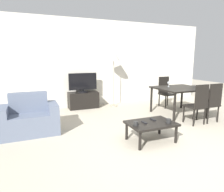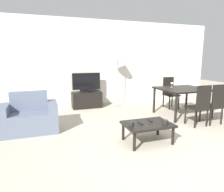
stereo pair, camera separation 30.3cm
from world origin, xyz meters
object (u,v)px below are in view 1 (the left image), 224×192
Objects in this scene: dining_chair_near at (198,103)px; tv_stand at (83,100)px; coffee_table at (151,125)px; cup_white_near at (136,123)px; dining_chair_near_right at (211,101)px; armchair at (30,119)px; remote_primary at (144,122)px; dining_chair_far at (165,91)px; tv at (83,83)px; floor_lamp at (114,58)px; remote_secondary at (153,119)px; dining_table at (179,90)px; cup_colored_far at (168,121)px; wine_glass_left at (169,83)px.

tv_stand is at bearing 128.30° from dining_chair_near.
cup_white_near is at bearing -173.26° from coffee_table.
dining_chair_near_right is at bearing 10.79° from cup_white_near.
dining_chair_near_right is at bearing 0.00° from dining_chair_near.
armchair reaches higher than remote_primary.
tv_stand is 0.96× the size of dining_chair_far.
armchair is 4.08m from dining_chair_far.
cup_white_near is at bearing -169.21° from dining_chair_near_right.
dining_chair_near is at bearing 13.20° from cup_white_near.
tv is 3.53m from dining_chair_near_right.
armchair is 2.40m from coffee_table.
armchair is 1.29× the size of tv.
armchair is 0.64× the size of floor_lamp.
dining_chair_near is 0.55× the size of floor_lamp.
tv is 3.01m from cup_white_near.
remote_secondary is at bearing -168.44° from dining_chair_near.
dining_table is (3.77, -0.00, 0.35)m from armchair.
coffee_table is 0.16m from remote_secondary.
floor_lamp is (0.96, -0.13, 0.73)m from tv.
tv is 2.58m from dining_chair_far.
wine_glass_left reaches higher than cup_colored_far.
dining_chair_near_right is (2.44, -2.54, -0.28)m from tv.
dining_table is 2.46m from cup_white_near.
dining_chair_near is 1.00× the size of dining_chair_far.
remote_secondary is (-0.36, -2.70, -1.14)m from floor_lamp.
coffee_table is 5.73× the size of remote_secondary.
cup_white_near is (-2.29, -0.44, -0.11)m from dining_chair_near_right.
dining_chair_far is at bearing 43.43° from cup_white_near.
dining_chair_far reaches higher than remote_primary.
dining_table is 1.30× the size of dining_chair_near_right.
dining_chair_near_right is 1.76m from cup_colored_far.
dining_chair_far is (3.99, 0.86, 0.20)m from armchair.
remote_primary is (-0.60, -2.78, -1.14)m from floor_lamp.
tv is at bearing 128.32° from dining_chair_near.
dining_table is at bearing -0.05° from armchair.
remote_secondary is (0.11, 0.11, 0.05)m from coffee_table.
remote_primary reaches higher than coffee_table.
tv_stand is 0.74× the size of dining_table.
remote_primary is 0.44m from cup_colored_far.
dining_chair_near is 10.88× the size of cup_white_near.
tv is 0.70× the size of dining_table.
remote_primary is (0.36, -2.91, 0.13)m from tv_stand.
cup_colored_far is (0.16, -0.26, 0.03)m from remote_secondary.
tv is at bearing 99.54° from coffee_table.
armchair reaches higher than coffee_table.
tv_stand is 2.90m from remote_secondary.
coffee_table is at bearing -136.12° from wine_glass_left.
cup_colored_far is (0.61, -0.11, 0.00)m from cup_white_near.
dining_chair_near_right is at bearing -12.28° from armchair.
coffee_table is 8.97× the size of cup_colored_far.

